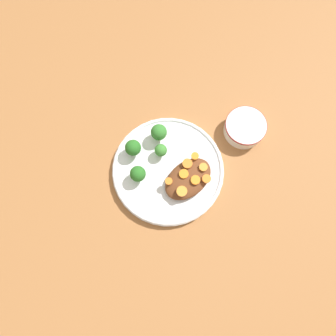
% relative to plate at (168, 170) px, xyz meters
% --- Properties ---
extents(ground_plane, '(4.00, 4.00, 0.00)m').
position_rel_plate_xyz_m(ground_plane, '(0.00, 0.00, -0.01)').
color(ground_plane, '#9E6638').
extents(plate, '(0.29, 0.29, 0.03)m').
position_rel_plate_xyz_m(plate, '(0.00, 0.00, 0.00)').
color(plate, white).
rests_on(plate, ground_plane).
extents(dip_bowl, '(0.11, 0.11, 0.04)m').
position_rel_plate_xyz_m(dip_bowl, '(0.23, -0.05, 0.01)').
color(dip_bowl, white).
rests_on(dip_bowl, ground_plane).
extents(stew_mound, '(0.13, 0.09, 0.03)m').
position_rel_plate_xyz_m(stew_mound, '(0.02, -0.05, 0.02)').
color(stew_mound, brown).
rests_on(stew_mound, plate).
extents(broccoli_floret_0, '(0.03, 0.03, 0.04)m').
position_rel_plate_xyz_m(broccoli_floret_0, '(0.01, 0.04, 0.03)').
color(broccoli_floret_0, '#759E51').
rests_on(broccoli_floret_0, plate).
extents(broccoli_floret_1, '(0.04, 0.04, 0.05)m').
position_rel_plate_xyz_m(broccoli_floret_1, '(-0.07, 0.03, 0.04)').
color(broccoli_floret_1, '#7FA85B').
rests_on(broccoli_floret_1, plate).
extents(broccoli_floret_2, '(0.04, 0.04, 0.05)m').
position_rel_plate_xyz_m(broccoli_floret_2, '(-0.04, 0.09, 0.04)').
color(broccoli_floret_2, '#7FA85B').
rests_on(broccoli_floret_2, plate).
extents(broccoli_floret_3, '(0.04, 0.04, 0.06)m').
position_rel_plate_xyz_m(broccoli_floret_3, '(0.04, 0.08, 0.04)').
color(broccoli_floret_3, '#759E51').
rests_on(broccoli_floret_3, plate).
extents(carrot_slice_0, '(0.02, 0.02, 0.00)m').
position_rel_plate_xyz_m(carrot_slice_0, '(-0.02, -0.03, 0.04)').
color(carrot_slice_0, orange).
rests_on(carrot_slice_0, stew_mound).
extents(carrot_slice_1, '(0.03, 0.03, 0.01)m').
position_rel_plate_xyz_m(carrot_slice_1, '(-0.02, -0.07, 0.04)').
color(carrot_slice_1, orange).
rests_on(carrot_slice_1, stew_mound).
extents(carrot_slice_2, '(0.02, 0.02, 0.01)m').
position_rel_plate_xyz_m(carrot_slice_2, '(0.06, -0.06, 0.04)').
color(carrot_slice_2, orange).
rests_on(carrot_slice_2, stew_mound).
extents(carrot_slice_3, '(0.02, 0.02, 0.00)m').
position_rel_plate_xyz_m(carrot_slice_3, '(0.02, -0.04, 0.04)').
color(carrot_slice_3, orange).
rests_on(carrot_slice_3, stew_mound).
extents(carrot_slice_4, '(0.02, 0.02, 0.01)m').
position_rel_plate_xyz_m(carrot_slice_4, '(0.05, -0.09, 0.04)').
color(carrot_slice_4, orange).
rests_on(carrot_slice_4, stew_mound).
extents(carrot_slice_5, '(0.02, 0.02, 0.01)m').
position_rel_plate_xyz_m(carrot_slice_5, '(0.03, -0.07, 0.04)').
color(carrot_slice_5, orange).
rests_on(carrot_slice_5, stew_mound).
extents(carrot_slice_6, '(0.03, 0.03, 0.01)m').
position_rel_plate_xyz_m(carrot_slice_6, '(0.04, -0.03, 0.04)').
color(carrot_slice_6, orange).
rests_on(carrot_slice_6, stew_mound).
extents(carrot_slice_7, '(0.02, 0.02, 0.00)m').
position_rel_plate_xyz_m(carrot_slice_7, '(0.07, -0.02, 0.04)').
color(carrot_slice_7, orange).
rests_on(carrot_slice_7, stew_mound).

